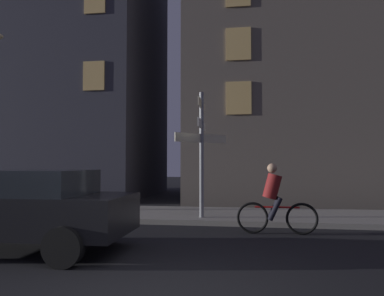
# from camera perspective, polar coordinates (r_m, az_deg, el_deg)

# --- Properties ---
(sidewalk_kerb) EXTENTS (40.00, 2.93, 0.14)m
(sidewalk_kerb) POSITION_cam_1_polar(r_m,az_deg,el_deg) (10.88, 3.38, -10.61)
(sidewalk_kerb) COLOR gray
(sidewalk_kerb) RESTS_ON ground_plane
(signpost) EXTENTS (1.28, 1.55, 3.45)m
(signpost) POSITION_cam_1_polar(r_m,az_deg,el_deg) (9.92, 1.53, 0.98)
(signpost) COLOR gray
(signpost) RESTS_ON sidewalk_kerb
(car_side_parked) EXTENTS (4.27, 1.99, 1.48)m
(car_side_parked) POSITION_cam_1_polar(r_m,az_deg,el_deg) (7.38, -25.57, -8.62)
(car_side_parked) COLOR black
(car_side_parked) RESTS_ON ground_plane
(cyclist) EXTENTS (1.82, 0.32, 1.61)m
(cyclist) POSITION_cam_1_polar(r_m,az_deg,el_deg) (8.50, 12.97, -8.21)
(cyclist) COLOR black
(cyclist) RESTS_ON ground_plane
(building_left_block) EXTENTS (13.67, 7.86, 15.77)m
(building_left_block) POSITION_cam_1_polar(r_m,az_deg,el_deg) (22.03, -24.50, 14.27)
(building_left_block) COLOR #383842
(building_left_block) RESTS_ON ground_plane
(building_right_block) EXTENTS (12.90, 9.54, 12.94)m
(building_right_block) POSITION_cam_1_polar(r_m,az_deg,el_deg) (18.91, 21.08, 12.57)
(building_right_block) COLOR #6B6056
(building_right_block) RESTS_ON ground_plane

